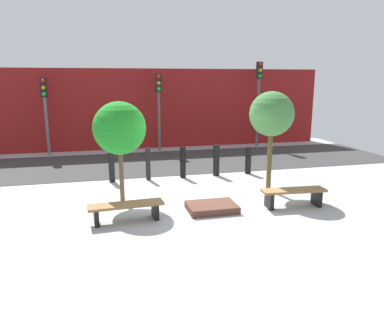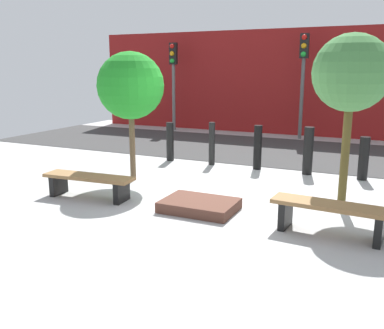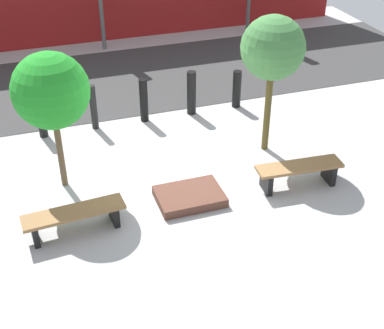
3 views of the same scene
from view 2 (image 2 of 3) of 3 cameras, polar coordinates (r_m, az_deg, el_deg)
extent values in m
plane|color=#A7A7A7|center=(7.96, 3.78, -4.14)|extent=(18.00, 18.00, 0.00)
cube|color=#363636|center=(12.44, 11.87, 1.76)|extent=(18.00, 4.39, 0.01)
cube|color=maroon|center=(15.62, 15.18, 10.50)|extent=(16.20, 0.50, 3.65)
cube|color=black|center=(8.36, -17.36, -2.59)|extent=(0.13, 0.43, 0.36)
cube|color=black|center=(7.62, -9.36, -3.63)|extent=(0.13, 0.43, 0.36)
cube|color=olive|center=(7.92, -13.62, -1.61)|extent=(1.73, 0.54, 0.06)
cube|color=black|center=(6.50, 12.36, -6.47)|extent=(0.13, 0.43, 0.40)
cube|color=black|center=(6.28, 23.72, -7.95)|extent=(0.13, 0.43, 0.40)
cube|color=olive|center=(6.28, 18.08, -5.24)|extent=(1.67, 0.54, 0.06)
cube|color=brown|center=(7.10, 1.00, -5.47)|extent=(1.20, 0.87, 0.18)
cylinder|color=brown|center=(9.00, -7.97, 2.91)|extent=(0.12, 0.12, 1.59)
sphere|color=#219226|center=(8.88, -8.20, 10.37)|extent=(1.36, 1.36, 1.36)
cylinder|color=#50441E|center=(7.58, 19.76, 1.62)|extent=(0.14, 0.14, 1.89)
sphere|color=#448041|center=(7.46, 20.51, 11.39)|extent=(1.25, 1.25, 1.25)
cylinder|color=black|center=(10.88, -2.95, 3.07)|extent=(0.19, 0.19, 0.98)
cylinder|color=black|center=(10.39, 2.66, 2.80)|extent=(0.15, 0.15, 1.04)
cylinder|color=black|center=(10.02, 8.75, 2.26)|extent=(0.19, 0.19, 1.03)
cylinder|color=black|center=(9.76, 15.23, 1.77)|extent=(0.21, 0.21, 1.06)
cylinder|color=black|center=(9.66, 21.92, 0.75)|extent=(0.21, 0.21, 0.92)
cylinder|color=slate|center=(16.26, -2.46, 10.24)|extent=(0.12, 0.12, 3.23)
cube|color=black|center=(16.25, -2.50, 14.56)|extent=(0.28, 0.16, 0.78)
sphere|color=red|center=(16.17, -2.69, 15.49)|extent=(0.17, 0.17, 0.17)
sphere|color=orange|center=(16.16, -2.68, 14.57)|extent=(0.17, 0.17, 0.17)
sphere|color=green|center=(16.15, -2.67, 13.64)|extent=(0.17, 0.17, 0.17)
cylinder|color=#575757|center=(14.68, 14.48, 9.94)|extent=(0.12, 0.12, 3.40)
cube|color=black|center=(14.68, 14.77, 15.05)|extent=(0.28, 0.16, 0.78)
sphere|color=red|center=(14.60, 14.75, 16.09)|extent=(0.17, 0.17, 0.17)
sphere|color=orange|center=(14.58, 14.69, 15.07)|extent=(0.17, 0.17, 0.17)
sphere|color=green|center=(14.57, 14.63, 14.05)|extent=(0.17, 0.17, 0.17)
camera|label=1|loc=(5.84, -89.79, 9.03)|focal=35.00mm
camera|label=3|loc=(6.47, -87.80, 34.83)|focal=50.00mm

